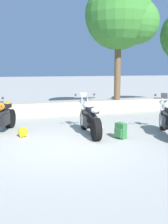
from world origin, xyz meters
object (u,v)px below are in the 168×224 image
at_px(motorcycle_orange_near_left, 1,117).
at_px(motorcycle_silver_centre, 89,118).
at_px(leafy_tree_mid_left, 123,17).
at_px(rider_backpack, 121,130).
at_px(rider_helmet, 23,132).

distance_m(motorcycle_orange_near_left, motorcycle_silver_centre, 2.66).
distance_m(motorcycle_orange_near_left, leafy_tree_mid_left, 6.81).
bearing_deg(motorcycle_orange_near_left, rider_backpack, -28.78).
distance_m(motorcycle_silver_centre, leafy_tree_mid_left, 5.71).
bearing_deg(leafy_tree_mid_left, motorcycle_orange_near_left, -153.97).
distance_m(rider_backpack, leafy_tree_mid_left, 6.10).
relative_size(motorcycle_silver_centre, rider_backpack, 4.40).
xyz_separation_m(rider_helmet, leafy_tree_mid_left, (4.62, 3.19, 3.96)).
distance_m(motorcycle_orange_near_left, rider_helmet, 0.94).
xyz_separation_m(motorcycle_silver_centre, rider_helmet, (-1.91, 0.31, -0.35)).
bearing_deg(rider_backpack, motorcycle_orange_near_left, 151.22).
bearing_deg(motorcycle_silver_centre, rider_backpack, -48.78).
bearing_deg(rider_helmet, leafy_tree_mid_left, 34.65).
distance_m(motorcycle_orange_near_left, rider_backpack, 3.59).
bearing_deg(rider_helmet, motorcycle_silver_centre, -9.26).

